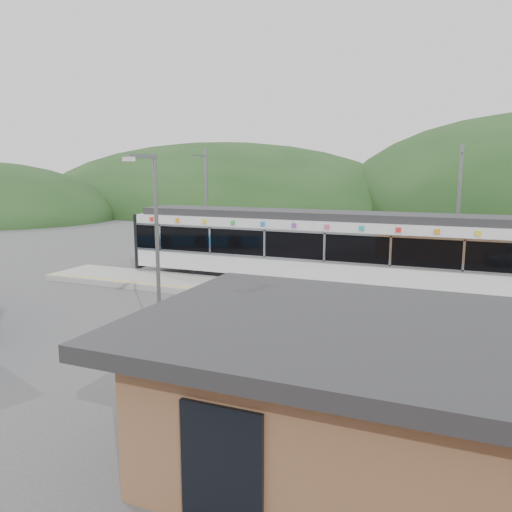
% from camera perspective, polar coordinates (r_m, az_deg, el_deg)
% --- Properties ---
extents(ground, '(120.00, 120.00, 0.00)m').
position_cam_1_polar(ground, '(20.12, 0.56, -6.84)').
color(ground, '#4C4C4F').
rests_on(ground, ground).
extents(hills, '(146.00, 149.00, 26.00)m').
position_cam_1_polar(hills, '(23.90, 19.47, -4.73)').
color(hills, '#1E3D19').
rests_on(hills, ground).
extents(platform, '(26.00, 3.20, 0.30)m').
position_cam_1_polar(platform, '(23.07, 3.64, -4.31)').
color(platform, '#9E9E99').
rests_on(platform, ground).
extents(yellow_line, '(26.00, 0.10, 0.01)m').
position_cam_1_polar(yellow_line, '(21.84, 2.53, -4.68)').
color(yellow_line, yellow).
rests_on(yellow_line, platform).
extents(train, '(20.44, 3.01, 3.74)m').
position_cam_1_polar(train, '(24.98, 7.63, 1.19)').
color(train, black).
rests_on(train, ground).
extents(catenary_mast_west, '(0.18, 1.80, 7.00)m').
position_cam_1_polar(catenary_mast_west, '(30.10, -5.72, 5.70)').
color(catenary_mast_west, slate).
rests_on(catenary_mast_west, ground).
extents(catenary_mast_east, '(0.18, 1.80, 7.00)m').
position_cam_1_polar(catenary_mast_east, '(26.53, 22.08, 4.50)').
color(catenary_mast_east, slate).
rests_on(catenary_mast_east, ground).
extents(station_shelter, '(9.20, 6.20, 3.00)m').
position_cam_1_polar(station_shelter, '(9.89, 13.83, -15.58)').
color(station_shelter, brown).
rests_on(station_shelter, ground).
extents(lamp_post, '(0.38, 1.13, 6.24)m').
position_cam_1_polar(lamp_post, '(15.15, -11.51, 1.88)').
color(lamp_post, slate).
rests_on(lamp_post, ground).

